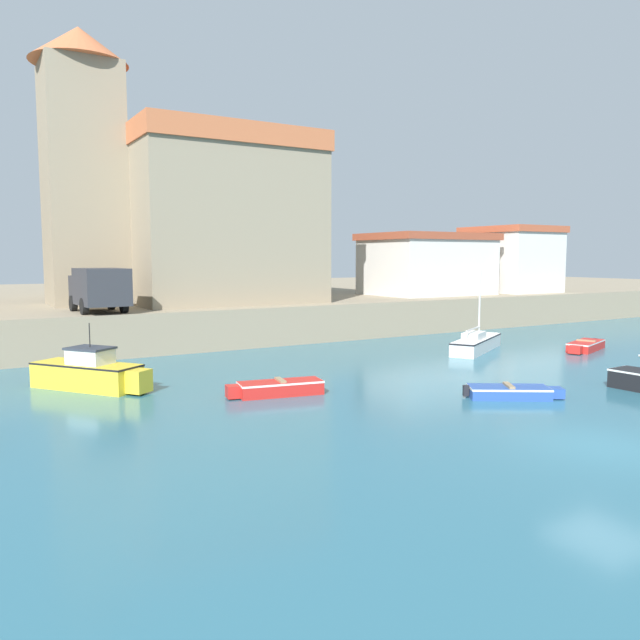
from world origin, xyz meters
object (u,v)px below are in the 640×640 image
(dinghy_blue_4, at_px, (511,392))
(church, at_px, (182,215))
(dinghy_red_0, at_px, (278,387))
(sailboat_white_1, at_px, (477,343))
(harbor_shed_mid_row, at_px, (427,264))
(truck_on_quay, at_px, (99,288))
(motorboat_yellow_2, at_px, (90,373))
(dinghy_red_5, at_px, (585,345))
(harbor_shed_near_wharf, at_px, (511,259))

(dinghy_blue_4, xyz_separation_m, church, (-3.28, 25.29, 7.45))
(dinghy_red_0, xyz_separation_m, dinghy_blue_4, (6.80, -4.58, -0.05))
(sailboat_white_1, distance_m, harbor_shed_mid_row, 14.35)
(sailboat_white_1, xyz_separation_m, truck_on_quay, (-17.23, 8.64, 2.94))
(sailboat_white_1, distance_m, church, 20.83)
(sailboat_white_1, height_order, dinghy_blue_4, sailboat_white_1)
(motorboat_yellow_2, xyz_separation_m, church, (9.07, 16.21, 7.07))
(church, relative_size, harbor_shed_mid_row, 2.01)
(dinghy_red_5, xyz_separation_m, truck_on_quay, (-22.27, 11.47, 3.11))
(dinghy_red_5, bearing_deg, harbor_shed_mid_row, 83.40)
(motorboat_yellow_2, xyz_separation_m, truck_on_quay, (2.07, 8.22, 2.76))
(sailboat_white_1, relative_size, truck_on_quay, 1.29)
(dinghy_blue_4, xyz_separation_m, harbor_shed_near_wharf, (21.70, 19.94, 4.51))
(dinghy_blue_4, xyz_separation_m, harbor_shed_mid_row, (13.70, 20.68, 4.18))
(sailboat_white_1, xyz_separation_m, dinghy_red_5, (5.03, -2.82, -0.17))
(dinghy_red_0, xyz_separation_m, sailboat_white_1, (13.76, 4.08, 0.16))
(motorboat_yellow_2, bearing_deg, church, 60.77)
(church, height_order, truck_on_quay, church)
(dinghy_red_0, bearing_deg, harbor_shed_near_wharf, 28.31)
(dinghy_blue_4, bearing_deg, sailboat_white_1, 51.23)
(dinghy_blue_4, distance_m, dinghy_red_5, 13.33)
(motorboat_yellow_2, bearing_deg, dinghy_blue_4, -36.35)
(harbor_shed_near_wharf, distance_m, harbor_shed_mid_row, 8.04)
(dinghy_blue_4, distance_m, harbor_shed_mid_row, 25.15)
(dinghy_red_5, height_order, harbor_shed_mid_row, harbor_shed_mid_row)
(motorboat_yellow_2, height_order, harbor_shed_near_wharf, harbor_shed_near_wharf)
(motorboat_yellow_2, distance_m, church, 19.87)
(truck_on_quay, bearing_deg, harbor_shed_mid_row, 8.01)
(dinghy_blue_4, height_order, harbor_shed_mid_row, harbor_shed_mid_row)
(dinghy_red_5, height_order, truck_on_quay, truck_on_quay)
(harbor_shed_near_wharf, bearing_deg, dinghy_red_5, -124.57)
(motorboat_yellow_2, relative_size, dinghy_blue_4, 1.44)
(dinghy_red_5, xyz_separation_m, harbor_shed_mid_row, (1.72, 14.84, 4.14))
(sailboat_white_1, height_order, church, church)
(harbor_shed_mid_row, distance_m, truck_on_quay, 24.24)
(harbor_shed_mid_row, height_order, truck_on_quay, harbor_shed_mid_row)
(motorboat_yellow_2, distance_m, truck_on_quay, 8.91)
(motorboat_yellow_2, relative_size, harbor_shed_mid_row, 0.52)
(motorboat_yellow_2, xyz_separation_m, dinghy_red_5, (24.33, -3.25, -0.35))
(dinghy_red_0, relative_size, dinghy_blue_4, 1.11)
(dinghy_red_0, distance_m, harbor_shed_mid_row, 26.39)
(motorboat_yellow_2, distance_m, dinghy_blue_4, 15.33)
(dinghy_red_0, bearing_deg, truck_on_quay, 105.27)
(dinghy_blue_4, distance_m, harbor_shed_near_wharf, 29.81)
(dinghy_blue_4, bearing_deg, dinghy_red_0, 146.04)
(dinghy_blue_4, height_order, church, church)
(dinghy_red_5, xyz_separation_m, harbor_shed_near_wharf, (9.72, 14.10, 4.47))
(truck_on_quay, bearing_deg, dinghy_blue_4, -59.29)
(dinghy_red_0, xyz_separation_m, dinghy_red_5, (18.79, 1.25, -0.01))
(church, bearing_deg, harbor_shed_near_wharf, -12.10)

